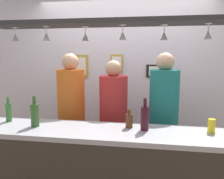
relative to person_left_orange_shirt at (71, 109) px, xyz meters
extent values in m
cube|color=silver|center=(0.56, 0.75, 0.25)|extent=(4.40, 0.06, 2.60)
cube|color=#99999E|center=(0.56, -0.70, -0.05)|extent=(2.70, 0.55, 0.04)
cube|color=black|center=(0.56, -0.65, 0.95)|extent=(2.20, 0.36, 0.04)
cylinder|color=silver|center=(-0.31, -0.65, 0.93)|extent=(0.06, 0.06, 0.00)
cylinder|color=silver|center=(-0.31, -0.65, 0.90)|extent=(0.01, 0.01, 0.06)
cone|color=silver|center=(-0.31, -0.65, 0.83)|extent=(0.07, 0.07, 0.08)
cylinder|color=silver|center=(0.02, -0.68, 0.93)|extent=(0.06, 0.06, 0.00)
cylinder|color=silver|center=(0.02, -0.68, 0.90)|extent=(0.01, 0.01, 0.06)
cone|color=silver|center=(0.02, -0.68, 0.83)|extent=(0.07, 0.07, 0.08)
cylinder|color=silver|center=(0.37, -0.59, 0.93)|extent=(0.06, 0.06, 0.00)
cylinder|color=silver|center=(0.37, -0.59, 0.90)|extent=(0.01, 0.01, 0.06)
cone|color=silver|center=(0.37, -0.59, 0.83)|extent=(0.07, 0.07, 0.08)
cylinder|color=silver|center=(0.73, -0.67, 0.93)|extent=(0.06, 0.06, 0.00)
cylinder|color=silver|center=(0.73, -0.67, 0.90)|extent=(0.01, 0.01, 0.06)
cone|color=silver|center=(0.73, -0.67, 0.83)|extent=(0.07, 0.07, 0.08)
cylinder|color=silver|center=(1.09, -0.62, 0.93)|extent=(0.06, 0.06, 0.00)
cylinder|color=silver|center=(1.09, -0.62, 0.90)|extent=(0.01, 0.01, 0.06)
cone|color=silver|center=(1.09, -0.62, 0.83)|extent=(0.07, 0.07, 0.08)
cylinder|color=silver|center=(1.45, -0.65, 0.93)|extent=(0.06, 0.06, 0.00)
cylinder|color=silver|center=(1.45, -0.65, 0.90)|extent=(0.01, 0.01, 0.06)
cone|color=silver|center=(1.45, -0.65, 0.83)|extent=(0.07, 0.07, 0.08)
cube|color=#2D334C|center=(0.00, 0.00, -0.64)|extent=(0.17, 0.18, 0.82)
cylinder|color=orange|center=(0.00, 0.00, 0.13)|extent=(0.34, 0.34, 0.72)
sphere|color=tan|center=(0.00, 0.00, 0.58)|extent=(0.20, 0.20, 0.20)
cube|color=#2D334C|center=(0.53, 0.00, -0.66)|extent=(0.17, 0.18, 0.78)
cylinder|color=red|center=(0.53, 0.00, 0.08)|extent=(0.34, 0.34, 0.68)
sphere|color=tan|center=(0.53, 0.00, 0.51)|extent=(0.19, 0.19, 0.19)
cube|color=#2D334C|center=(1.13, 0.00, -0.63)|extent=(0.17, 0.18, 0.83)
cylinder|color=#1E7A75|center=(1.13, 0.00, 0.14)|extent=(0.34, 0.34, 0.72)
sphere|color=tan|center=(1.13, 0.00, 0.59)|extent=(0.20, 0.20, 0.20)
cylinder|color=#336B2D|center=(-0.48, -0.58, 0.07)|extent=(0.06, 0.06, 0.19)
cylinder|color=#336B2D|center=(-0.48, -0.58, 0.20)|extent=(0.03, 0.03, 0.07)
cylinder|color=#380F19|center=(0.93, -0.64, 0.09)|extent=(0.08, 0.08, 0.22)
cylinder|color=#380F19|center=(0.93, -0.64, 0.24)|extent=(0.03, 0.03, 0.08)
cylinder|color=#512D14|center=(0.78, -0.58, 0.04)|extent=(0.07, 0.07, 0.13)
cylinder|color=#512D14|center=(0.78, -0.58, 0.13)|extent=(0.03, 0.03, 0.05)
cylinder|color=#2D5623|center=(-0.12, -0.70, 0.09)|extent=(0.08, 0.08, 0.22)
cylinder|color=#2D5623|center=(-0.12, -0.70, 0.24)|extent=(0.03, 0.03, 0.08)
cylinder|color=yellow|center=(1.53, -0.60, 0.04)|extent=(0.07, 0.07, 0.12)
cube|color=#B29338|center=(-0.11, 0.71, 0.50)|extent=(0.26, 0.02, 0.34)
cube|color=white|center=(-0.11, 0.70, 0.50)|extent=(0.20, 0.01, 0.26)
cube|color=#B29338|center=(0.46, 0.71, 0.54)|extent=(0.18, 0.02, 0.26)
cube|color=white|center=(0.46, 0.70, 0.54)|extent=(0.14, 0.01, 0.20)
cube|color=black|center=(1.05, 0.71, 0.44)|extent=(0.30, 0.02, 0.18)
cube|color=white|center=(1.05, 0.70, 0.44)|extent=(0.23, 0.01, 0.14)
camera|label=1|loc=(1.01, -2.82, 0.67)|focal=38.72mm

